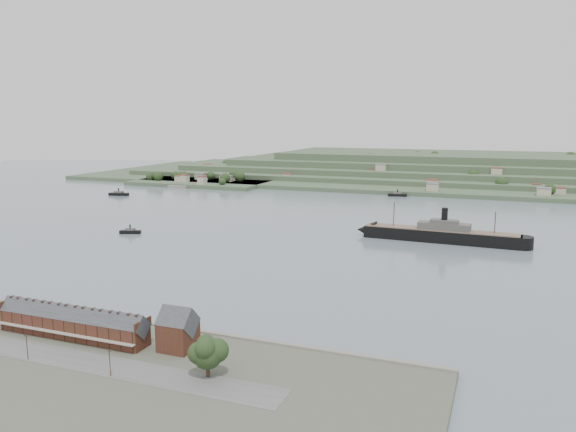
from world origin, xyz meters
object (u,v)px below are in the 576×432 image
(terrace_row, at_px, (73,323))
(gabled_building, at_px, (178,330))
(steamship, at_px, (436,234))
(tugboat, at_px, (130,231))
(fig_tree, at_px, (208,352))

(terrace_row, distance_m, gabled_building, 37.74)
(gabled_building, height_order, steamship, steamship)
(tugboat, bearing_deg, gabled_building, -49.04)
(steamship, bearing_deg, fig_tree, -99.85)
(gabled_building, distance_m, tugboat, 199.40)
(steamship, bearing_deg, tugboat, -165.70)
(terrace_row, xyz_separation_m, gabled_building, (37.50, 4.02, 1.34))
(gabled_building, distance_m, fig_tree, 22.75)
(terrace_row, bearing_deg, fig_tree, -9.82)
(gabled_building, distance_m, steamship, 205.27)
(terrace_row, relative_size, fig_tree, 4.62)
(tugboat, xyz_separation_m, fig_tree, (148.80, -164.15, 7.88))
(gabled_building, height_order, fig_tree, gabled_building)
(tugboat, bearing_deg, steamship, 14.30)
(tugboat, distance_m, fig_tree, 221.69)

